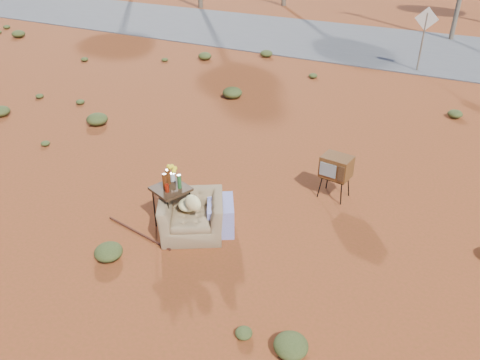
% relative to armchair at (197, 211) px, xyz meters
% --- Properties ---
extents(ground, '(140.00, 140.00, 0.00)m').
position_rel_armchair_xyz_m(ground, '(0.23, -0.17, -0.45)').
color(ground, maroon).
rests_on(ground, ground).
extents(highway, '(140.00, 7.00, 0.04)m').
position_rel_armchair_xyz_m(highway, '(0.23, 14.83, -0.43)').
color(highway, '#565659').
rests_on(highway, ground).
extents(armchair, '(1.42, 1.36, 0.96)m').
position_rel_armchair_xyz_m(armchair, '(0.00, 0.00, 0.00)').
color(armchair, olive).
rests_on(armchair, ground).
extents(tv_unit, '(0.60, 0.51, 0.90)m').
position_rel_armchair_xyz_m(tv_unit, '(1.76, 2.28, 0.22)').
color(tv_unit, black).
rests_on(tv_unit, ground).
extents(side_table, '(0.73, 0.73, 1.14)m').
position_rel_armchair_xyz_m(side_table, '(-0.49, -0.03, 0.40)').
color(side_table, '#382514').
rests_on(side_table, ground).
extents(rusty_bar, '(1.55, 0.30, 0.04)m').
position_rel_armchair_xyz_m(rusty_bar, '(-0.89, -0.55, -0.43)').
color(rusty_bar, '#471C13').
rests_on(rusty_bar, ground).
extents(road_sign, '(0.78, 0.06, 2.19)m').
position_rel_armchair_xyz_m(road_sign, '(1.73, 11.83, 1.05)').
color(road_sign, brown).
rests_on(road_sign, ground).
extents(scrub_patch, '(17.49, 8.07, 0.33)m').
position_rel_armchair_xyz_m(scrub_patch, '(-0.59, 4.24, -0.31)').
color(scrub_patch, '#414B21').
rests_on(scrub_patch, ground).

